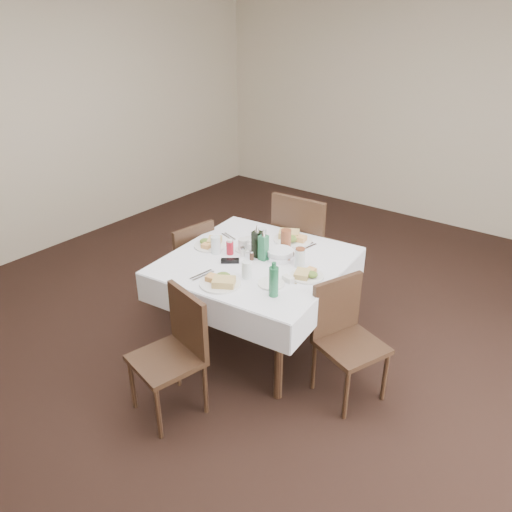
# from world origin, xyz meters

# --- Properties ---
(ground_plane) EXTENTS (7.00, 7.00, 0.00)m
(ground_plane) POSITION_xyz_m (0.00, 0.00, 0.00)
(ground_plane) COLOR black
(room_shell) EXTENTS (6.04, 7.04, 2.80)m
(room_shell) POSITION_xyz_m (0.00, 0.00, 1.71)
(room_shell) COLOR beige
(room_shell) RESTS_ON ground
(dining_table) EXTENTS (1.37, 1.37, 0.76)m
(dining_table) POSITION_xyz_m (-0.04, 0.08, 0.68)
(dining_table) COLOR black
(dining_table) RESTS_ON ground
(chair_north) EXTENTS (0.52, 0.52, 1.04)m
(chair_north) POSITION_xyz_m (-0.11, 0.86, 0.59)
(chair_north) COLOR black
(chair_north) RESTS_ON ground
(chair_south) EXTENTS (0.48, 0.48, 0.85)m
(chair_south) POSITION_xyz_m (-0.03, -0.78, 0.49)
(chair_south) COLOR black
(chair_south) RESTS_ON ground
(chair_east) EXTENTS (0.51, 0.51, 0.84)m
(chair_east) POSITION_xyz_m (0.74, 0.03, 0.48)
(chair_east) COLOR black
(chair_east) RESTS_ON ground
(chair_west) EXTENTS (0.46, 0.46, 0.85)m
(chair_west) POSITION_xyz_m (-0.80, 0.12, 0.49)
(chair_west) COLOR black
(chair_west) RESTS_ON ground
(meal_north) EXTENTS (0.31, 0.31, 0.07)m
(meal_north) POSITION_xyz_m (-0.01, 0.51, 0.79)
(meal_north) COLOR white
(meal_north) RESTS_ON dining_table
(meal_south) EXTENTS (0.28, 0.28, 0.06)m
(meal_south) POSITION_xyz_m (-0.00, -0.36, 0.79)
(meal_south) COLOR white
(meal_south) RESTS_ON dining_table
(meal_east) EXTENTS (0.23, 0.23, 0.05)m
(meal_east) POSITION_xyz_m (0.40, 0.07, 0.78)
(meal_east) COLOR white
(meal_east) RESTS_ON dining_table
(meal_west) EXTENTS (0.25, 0.25, 0.05)m
(meal_west) POSITION_xyz_m (-0.47, 0.05, 0.78)
(meal_west) COLOR white
(meal_west) RESTS_ON dining_table
(side_plate_a) EXTENTS (0.18, 0.18, 0.01)m
(side_plate_a) POSITION_xyz_m (-0.25, 0.31, 0.77)
(side_plate_a) COLOR white
(side_plate_a) RESTS_ON dining_table
(side_plate_b) EXTENTS (0.18, 0.18, 0.01)m
(side_plate_b) POSITION_xyz_m (0.27, -0.16, 0.77)
(side_plate_b) COLOR white
(side_plate_b) RESTS_ON dining_table
(water_n) EXTENTS (0.07, 0.07, 0.12)m
(water_n) POSITION_xyz_m (-0.18, 0.34, 0.82)
(water_n) COLOR silver
(water_n) RESTS_ON dining_table
(water_s) EXTENTS (0.07, 0.07, 0.12)m
(water_s) POSITION_xyz_m (0.08, -0.18, 0.82)
(water_s) COLOR silver
(water_s) RESTS_ON dining_table
(water_e) EXTENTS (0.07, 0.07, 0.13)m
(water_e) POSITION_xyz_m (0.28, 0.18, 0.83)
(water_e) COLOR silver
(water_e) RESTS_ON dining_table
(water_w) EXTENTS (0.07, 0.07, 0.14)m
(water_w) POSITION_xyz_m (-0.35, -0.02, 0.83)
(water_w) COLOR silver
(water_w) RESTS_ON dining_table
(iced_tea_a) EXTENTS (0.08, 0.08, 0.17)m
(iced_tea_a) POSITION_xyz_m (0.04, 0.34, 0.85)
(iced_tea_a) COLOR brown
(iced_tea_a) RESTS_ON dining_table
(iced_tea_b) EXTENTS (0.07, 0.07, 0.14)m
(iced_tea_b) POSITION_xyz_m (0.27, 0.19, 0.83)
(iced_tea_b) COLOR brown
(iced_tea_b) RESTS_ON dining_table
(bread_basket) EXTENTS (0.21, 0.21, 0.07)m
(bread_basket) POSITION_xyz_m (0.09, 0.20, 0.80)
(bread_basket) COLOR silver
(bread_basket) RESTS_ON dining_table
(oil_cruet_dark) EXTENTS (0.06, 0.06, 0.26)m
(oil_cruet_dark) POSITION_xyz_m (-0.07, 0.12, 0.87)
(oil_cruet_dark) COLOR black
(oil_cruet_dark) RESTS_ON dining_table
(oil_cruet_green) EXTENTS (0.06, 0.06, 0.25)m
(oil_cruet_green) POSITION_xyz_m (0.00, 0.11, 0.87)
(oil_cruet_green) COLOR #216840
(oil_cruet_green) RESTS_ON dining_table
(ketchup_bottle) EXTENTS (0.05, 0.05, 0.12)m
(ketchup_bottle) POSITION_xyz_m (-0.25, 0.03, 0.82)
(ketchup_bottle) COLOR #AC1827
(ketchup_bottle) RESTS_ON dining_table
(salt_shaker) EXTENTS (0.03, 0.03, 0.08)m
(salt_shaker) POSITION_xyz_m (-0.15, 0.06, 0.80)
(salt_shaker) COLOR white
(salt_shaker) RESTS_ON dining_table
(pepper_shaker) EXTENTS (0.03, 0.03, 0.07)m
(pepper_shaker) POSITION_xyz_m (-0.06, 0.06, 0.80)
(pepper_shaker) COLOR #452A1D
(pepper_shaker) RESTS_ON dining_table
(coffee_mug) EXTENTS (0.13, 0.13, 0.09)m
(coffee_mug) POSITION_xyz_m (-0.21, 0.14, 0.81)
(coffee_mug) COLOR white
(coffee_mug) RESTS_ON dining_table
(sunglasses) EXTENTS (0.13, 0.12, 0.03)m
(sunglasses) POSITION_xyz_m (-0.16, -0.08, 0.78)
(sunglasses) COLOR black
(sunglasses) RESTS_ON dining_table
(green_bottle) EXTENTS (0.06, 0.06, 0.24)m
(green_bottle) POSITION_xyz_m (0.36, -0.26, 0.87)
(green_bottle) COLOR #216840
(green_bottle) RESTS_ON dining_table
(sugar_caddy) EXTENTS (0.09, 0.06, 0.04)m
(sugar_caddy) POSITION_xyz_m (0.34, -0.06, 0.78)
(sugar_caddy) COLOR white
(sugar_caddy) RESTS_ON dining_table
(cutlery_n) EXTENTS (0.08, 0.21, 0.01)m
(cutlery_n) POSITION_xyz_m (0.15, 0.47, 0.77)
(cutlery_n) COLOR silver
(cutlery_n) RESTS_ON dining_table
(cutlery_s) EXTENTS (0.07, 0.20, 0.01)m
(cutlery_s) POSITION_xyz_m (-0.19, -0.35, 0.77)
(cutlery_s) COLOR silver
(cutlery_s) RESTS_ON dining_table
(cutlery_e) EXTENTS (0.18, 0.11, 0.01)m
(cutlery_e) POSITION_xyz_m (0.32, -0.07, 0.77)
(cutlery_e) COLOR silver
(cutlery_e) RESTS_ON dining_table
(cutlery_w) EXTENTS (0.17, 0.09, 0.01)m
(cutlery_w) POSITION_xyz_m (-0.46, 0.26, 0.77)
(cutlery_w) COLOR silver
(cutlery_w) RESTS_ON dining_table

